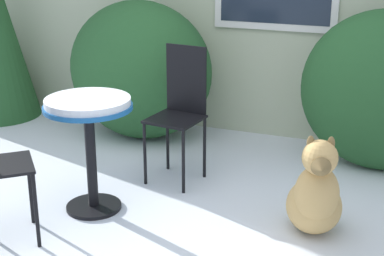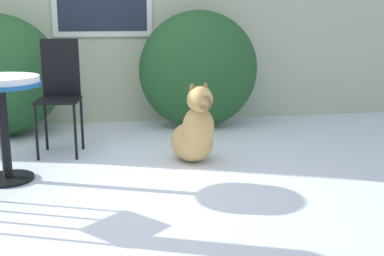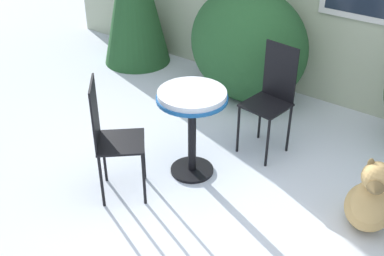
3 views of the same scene
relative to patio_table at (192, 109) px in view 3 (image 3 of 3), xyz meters
The scene contains 6 objects.
ground_plane 0.90m from the patio_table, 23.54° to the right, with size 16.00×16.00×0.00m, color silver.
shrub_left 1.48m from the patio_table, 103.45° to the left, with size 1.33×0.91×1.24m.
patio_table is the anchor object (origin of this frame).
patio_chair_near_table 0.80m from the patio_table, 64.10° to the left, with size 0.41×0.41×1.01m.
patio_chair_far_side 0.69m from the patio_table, 118.49° to the right, with size 0.51×0.51×1.01m.
dog 1.53m from the patio_table, ahead, with size 0.44×0.62×0.69m.
Camera 3 is at (1.45, -2.47, 2.56)m, focal length 45.00 mm.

